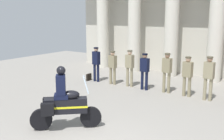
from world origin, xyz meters
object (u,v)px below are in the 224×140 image
Objects in this scene: officer_in_row_0 at (96,61)px; motorcycle_with_rider at (63,103)px; officer_in_row_3 at (145,69)px; briefcase_on_ground at (89,77)px; officer_in_row_4 at (167,70)px; officer_in_row_5 at (187,73)px; officer_in_row_2 at (130,65)px; officer_in_row_6 at (209,75)px; officer_in_row_1 at (113,65)px.

officer_in_row_0 is 0.92× the size of motorcycle_with_rider.
motorcycle_with_rider is at bearing 98.77° from officer_in_row_3.
officer_in_row_0 is at bearing 10.81° from briefcase_on_ground.
officer_in_row_4 is at bearing 36.88° from motorcycle_with_rider.
officer_in_row_4 is 1.04× the size of officer_in_row_5.
briefcase_on_ground is (-3.22, 5.06, -0.61)m from motorcycle_with_rider.
officer_in_row_2 is at bearing 56.88° from motorcycle_with_rider.
motorcycle_with_rider reaches higher than officer_in_row_4.
officer_in_row_0 is at bearing 8.20° from officer_in_row_3.
motorcycle_with_rider reaches higher than officer_in_row_6.
officer_in_row_1 is at bearing 3.03° from briefcase_on_ground.
officer_in_row_5 is 0.95× the size of officer_in_row_6.
officer_in_row_4 is 0.99× the size of officer_in_row_6.
officer_in_row_5 is at bearing -173.15° from officer_in_row_4.
officer_in_row_4 is at bearing -170.84° from officer_in_row_2.
briefcase_on_ground is at bearing 11.48° from officer_in_row_1.
officer_in_row_6 is at bearing 19.32° from motorcycle_with_rider.
officer_in_row_4 reaches higher than officer_in_row_2.
officer_in_row_5 is (3.67, 0.09, 0.02)m from officer_in_row_1.
motorcycle_with_rider reaches higher than briefcase_on_ground.
officer_in_row_3 is at bearing -178.20° from officer_in_row_2.
officer_in_row_2 is at bearing -165.76° from officer_in_row_1.
officer_in_row_3 is at bearing -171.75° from officer_in_row_1.
motorcycle_with_rider reaches higher than officer_in_row_3.
officer_in_row_1 is 0.98× the size of officer_in_row_5.
briefcase_on_ground is at bearing 9.71° from officer_in_row_3.
officer_in_row_2 is at bearing 8.40° from officer_in_row_5.
officer_in_row_2 is at bearing 9.16° from officer_in_row_4.
officer_in_row_2 is 4.82× the size of briefcase_on_ground.
officer_in_row_5 is 5.56m from motorcycle_with_rider.
motorcycle_with_rider is at bearing 87.89° from officer_in_row_4.
officer_in_row_1 is 0.86× the size of motorcycle_with_rider.
officer_in_row_4 is 0.92× the size of motorcycle_with_rider.
officer_in_row_1 is 0.99× the size of officer_in_row_3.
officer_in_row_0 is at bearing 8.64° from officer_in_row_6.
officer_in_row_0 is 5.54m from officer_in_row_6.
officer_in_row_1 is 3.67m from officer_in_row_5.
officer_in_row_1 is 0.93× the size of officer_in_row_6.
officer_in_row_4 is 1.78m from officer_in_row_6.
officer_in_row_6 reaches higher than officer_in_row_4.
officer_in_row_1 is 1.64m from briefcase_on_ground.
officer_in_row_0 is 4.87× the size of briefcase_on_ground.
officer_in_row_3 is at bearing 9.07° from officer_in_row_6.
officer_in_row_0 is at bearing 10.11° from officer_in_row_4.
officer_in_row_6 is 6.04m from briefcase_on_ground.
officer_in_row_0 is 3.77m from officer_in_row_4.
officer_in_row_3 is 1.02m from officer_in_row_4.
officer_in_row_6 is 5.86m from motorcycle_with_rider.
officer_in_row_6 is (0.87, -0.07, 0.06)m from officer_in_row_5.
officer_in_row_3 is (2.75, -0.01, -0.05)m from officer_in_row_0.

